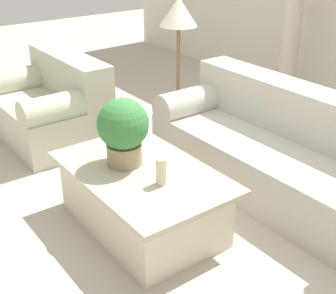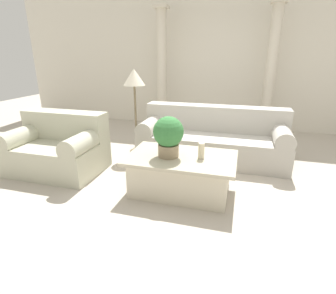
{
  "view_description": "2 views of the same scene",
  "coord_description": "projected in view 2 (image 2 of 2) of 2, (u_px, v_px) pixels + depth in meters",
  "views": [
    {
      "loc": [
        2.36,
        -2.09,
        2.06
      ],
      "look_at": [
        -0.26,
        -0.14,
        0.47
      ],
      "focal_mm": 50.0,
      "sensor_mm": 36.0,
      "label": 1
    },
    {
      "loc": [
        0.59,
        -3.41,
        1.65
      ],
      "look_at": [
        -0.3,
        -0.28,
        0.49
      ],
      "focal_mm": 28.0,
      "sensor_mm": 36.0,
      "label": 2
    }
  ],
  "objects": [
    {
      "name": "sofa_long",
      "position": [
        213.0,
        139.0,
        4.3
      ],
      "size": [
        2.34,
        0.88,
        0.84
      ],
      "color": "#B7B2A8",
      "rests_on": "ground_plane"
    },
    {
      "name": "wall_back",
      "position": [
        220.0,
        56.0,
        5.84
      ],
      "size": [
        10.0,
        0.06,
        3.2
      ],
      "color": "silver",
      "rests_on": "ground_plane"
    },
    {
      "name": "pillar_candle",
      "position": [
        201.0,
        151.0,
        3.1
      ],
      "size": [
        0.07,
        0.07,
        0.19
      ],
      "color": "beige",
      "rests_on": "coffee_table"
    },
    {
      "name": "column_right",
      "position": [
        271.0,
        71.0,
        5.22
      ],
      "size": [
        0.3,
        0.3,
        2.6
      ],
      "color": "beige",
      "rests_on": "ground_plane"
    },
    {
      "name": "loveseat",
      "position": [
        58.0,
        147.0,
        3.87
      ],
      "size": [
        1.31,
        0.88,
        0.84
      ],
      "color": "beige",
      "rests_on": "ground_plane"
    },
    {
      "name": "potted_plant",
      "position": [
        168.0,
        135.0,
        3.1
      ],
      "size": [
        0.37,
        0.37,
        0.49
      ],
      "color": "#937F60",
      "rests_on": "coffee_table"
    },
    {
      "name": "column_left",
      "position": [
        162.0,
        69.0,
        5.81
      ],
      "size": [
        0.3,
        0.3,
        2.6
      ],
      "color": "beige",
      "rests_on": "ground_plane"
    },
    {
      "name": "ground_plane",
      "position": [
        193.0,
        174.0,
        3.8
      ],
      "size": [
        16.0,
        16.0,
        0.0
      ],
      "primitive_type": "plane",
      "color": "#BCB2A3"
    },
    {
      "name": "floor_lamp",
      "position": [
        134.0,
        83.0,
        4.26
      ],
      "size": [
        0.36,
        0.36,
        1.43
      ],
      "color": "brown",
      "rests_on": "ground_plane"
    },
    {
      "name": "coffee_table",
      "position": [
        181.0,
        173.0,
        3.27
      ],
      "size": [
        1.32,
        0.84,
        0.47
      ],
      "color": "beige",
      "rests_on": "ground_plane"
    }
  ]
}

